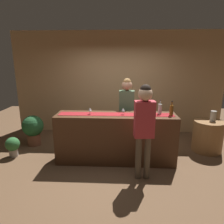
% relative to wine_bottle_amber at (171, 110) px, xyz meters
% --- Properties ---
extents(ground_plane, '(10.00, 10.00, 0.00)m').
position_rel_wine_bottle_amber_xyz_m(ground_plane, '(-1.11, 0.05, -1.14)').
color(ground_plane, brown).
extents(back_wall, '(6.00, 0.12, 2.90)m').
position_rel_wine_bottle_amber_xyz_m(back_wall, '(-1.11, 1.95, 0.31)').
color(back_wall, tan).
rests_on(back_wall, ground).
extents(bar_counter, '(2.47, 0.60, 1.03)m').
position_rel_wine_bottle_amber_xyz_m(bar_counter, '(-1.11, 0.05, -0.63)').
color(bar_counter, '#472B19').
rests_on(bar_counter, ground).
extents(counter_runner_cloth, '(2.35, 0.28, 0.01)m').
position_rel_wine_bottle_amber_xyz_m(counter_runner_cloth, '(-1.11, 0.05, -0.11)').
color(counter_runner_cloth, maroon).
rests_on(counter_runner_cloth, bar_counter).
extents(wine_bottle_amber, '(0.07, 0.07, 0.30)m').
position_rel_wine_bottle_amber_xyz_m(wine_bottle_amber, '(0.00, 0.00, 0.00)').
color(wine_bottle_amber, brown).
rests_on(wine_bottle_amber, bar_counter).
extents(wine_bottle_clear, '(0.07, 0.07, 0.30)m').
position_rel_wine_bottle_amber_xyz_m(wine_bottle_clear, '(-0.20, 0.12, 0.00)').
color(wine_bottle_clear, '#B2C6C1').
rests_on(wine_bottle_clear, bar_counter).
extents(wine_glass_near_customer, '(0.07, 0.07, 0.14)m').
position_rel_wine_bottle_amber_xyz_m(wine_glass_near_customer, '(-0.96, 0.03, -0.01)').
color(wine_glass_near_customer, silver).
rests_on(wine_glass_near_customer, bar_counter).
extents(wine_glass_mid_counter, '(0.07, 0.07, 0.14)m').
position_rel_wine_bottle_amber_xyz_m(wine_glass_mid_counter, '(-1.64, 0.02, -0.01)').
color(wine_glass_mid_counter, silver).
rests_on(wine_glass_mid_counter, bar_counter).
extents(bartender, '(0.35, 0.24, 1.72)m').
position_rel_wine_bottle_amber_xyz_m(bartender, '(-0.87, 0.63, -0.08)').
color(bartender, '#26262B').
rests_on(bartender, ground).
extents(customer_sipping, '(0.36, 0.24, 1.73)m').
position_rel_wine_bottle_amber_xyz_m(customer_sipping, '(-0.60, -0.60, -0.07)').
color(customer_sipping, brown).
rests_on(customer_sipping, ground).
extents(round_side_table, '(0.68, 0.68, 0.74)m').
position_rel_wine_bottle_amber_xyz_m(round_side_table, '(1.05, 0.64, -0.77)').
color(round_side_table, olive).
rests_on(round_side_table, ground).
extents(vase_on_side_table, '(0.13, 0.13, 0.24)m').
position_rel_wine_bottle_amber_xyz_m(vase_on_side_table, '(1.12, 0.64, -0.28)').
color(vase_on_side_table, '#A8A399').
rests_on(vase_on_side_table, round_side_table).
extents(potted_plant_tall, '(0.53, 0.53, 0.77)m').
position_rel_wine_bottle_amber_xyz_m(potted_plant_tall, '(-3.22, 0.78, -0.70)').
color(potted_plant_tall, brown).
rests_on(potted_plant_tall, ground).
extents(potted_plant_small, '(0.31, 0.31, 0.45)m').
position_rel_wine_bottle_amber_xyz_m(potted_plant_small, '(-3.41, 0.12, -0.89)').
color(potted_plant_small, '#9E9389').
rests_on(potted_plant_small, ground).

